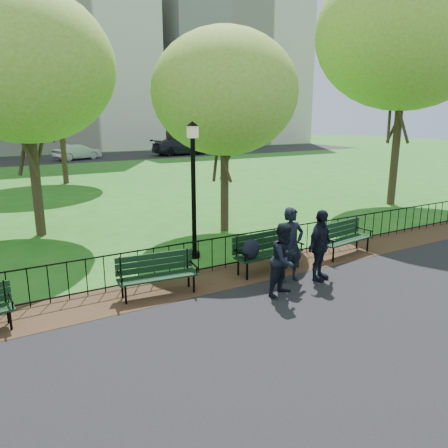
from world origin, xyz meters
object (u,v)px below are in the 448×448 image
park_bench_main (259,248)px  person_right (320,245)px  park_bench_right_a (343,235)px  person_left (291,245)px  lamppost (193,186)px  tree_near_w (24,66)px  sedan_dark (180,147)px  sedan_silver (77,152)px  tree_mid_e (407,32)px  tree_far_c (56,70)px  person_mid (285,259)px  tree_near_e (225,93)px  park_bench_left_a (157,270)px

park_bench_main → person_right: bearing=-49.5°
park_bench_right_a → person_left: bearing=-169.6°
lamppost → person_left: (1.21, -2.80, -1.15)m
tree_near_w → person_left: bearing=-58.6°
person_left → sedan_dark: bearing=74.0°
person_left → sedan_dark: 34.58m
park_bench_main → person_left: bearing=-67.5°
park_bench_main → lamppost: 2.59m
sedan_silver → lamppost: bearing=154.0°
lamppost → tree_mid_e: tree_mid_e is taller
tree_mid_e → tree_far_c: bearing=129.8°
person_left → person_mid: person_left is taller
park_bench_main → sedan_dark: sedan_dark is taller
person_right → tree_near_e: bearing=63.7°
tree_mid_e → sedan_silver: (-7.97, 27.54, -6.61)m
tree_mid_e → person_left: tree_mid_e is taller
park_bench_main → tree_near_w: size_ratio=0.25×
tree_far_c → sedan_dark: tree_far_c is taller
park_bench_main → person_right: size_ratio=1.10×
sedan_silver → park_bench_main: bearing=155.8°
tree_near_w → tree_mid_e: size_ratio=0.74×
park_bench_left_a → tree_mid_e: tree_mid_e is taller
park_bench_left_a → tree_mid_e: (13.08, 4.29, 6.73)m
park_bench_main → person_mid: 1.42m
sedan_silver → sedan_dark: bearing=-111.5°
tree_mid_e → tree_far_c: (-11.59, 13.90, -0.95)m
tree_near_w → person_right: size_ratio=4.44×
tree_near_w → tree_far_c: size_ratio=0.86×
park_bench_left_a → park_bench_right_a: park_bench_right_a is taller
person_mid → sedan_dark: 35.36m
tree_near_e → sedan_silver: tree_near_e is taller
person_left → person_right: 0.72m
person_mid → tree_far_c: bearing=74.6°
person_left → sedan_dark: person_left is taller
tree_far_c → person_right: tree_far_c is taller
park_bench_main → tree_far_c: size_ratio=0.21×
park_bench_right_a → sedan_silver: size_ratio=0.46×
tree_near_w → person_mid: bearing=-64.0°
person_mid → person_right: (1.30, 0.29, 0.05)m
tree_near_e → sedan_silver: (0.94, 27.73, -3.97)m
tree_near_e → person_left: size_ratio=3.67×
tree_mid_e → park_bench_right_a: bearing=-149.6°
park_bench_right_a → tree_near_e: size_ratio=0.28×
person_right → person_left: bearing=133.3°
tree_far_c → sedan_silver: 15.21m
tree_near_w → person_mid: size_ratio=4.70×
park_bench_left_a → person_right: person_right is taller
sedan_silver → sedan_dark: size_ratio=0.75×
tree_mid_e → person_mid: size_ratio=6.31×
park_bench_main → sedan_dark: size_ratio=0.35×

